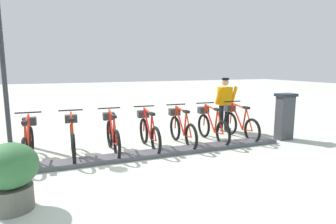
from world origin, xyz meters
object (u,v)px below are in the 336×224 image
Objects in this scene: bike_docked_5 at (73,138)px; planter_bush at (10,173)px; bike_docked_1 at (212,126)px; worker_near_rack at (225,102)px; payment_kiosk at (285,116)px; bike_docked_0 at (239,123)px; lamp_post at (0,32)px; bike_docked_3 at (149,131)px; bike_docked_2 at (181,128)px; bike_docked_6 at (28,142)px; bike_docked_4 at (112,134)px.

planter_bush is at bearing 156.71° from bike_docked_5.
bike_docked_1 is 1.46m from worker_near_rack.
payment_kiosk is at bearing -75.98° from planter_bush.
payment_kiosk is at bearing -117.91° from bike_docked_0.
bike_docked_0 is 6.73m from lamp_post.
bike_docked_3 reaches higher than planter_bush.
lamp_post reaches higher than bike_docked_0.
bike_docked_3 is 4.52m from lamp_post.
bike_docked_2 is (0.00, 1.79, 0.00)m from bike_docked_0.
planter_bush is (-1.62, 6.49, -0.12)m from payment_kiosk.
bike_docked_0 is 1.77× the size of planter_bush.
lamp_post is at bearing 38.19° from bike_docked_5.
bike_docked_6 is at bearing 90.00° from bike_docked_3.
bike_docked_1 is 0.39× the size of lamp_post.
planter_bush is (-2.19, 0.05, 0.11)m from bike_docked_6.
planter_bush is (-2.19, 3.62, 0.11)m from bike_docked_2.
payment_kiosk is 0.29× the size of lamp_post.
bike_docked_3 is at bearing -90.00° from bike_docked_4.
bike_docked_5 is at bearing -23.29° from planter_bush.
bike_docked_3 is at bearing 81.35° from payment_kiosk.
bike_docked_3 is (0.00, 2.68, 0.00)m from bike_docked_0.
bike_docked_5 is at bearing 84.11° from payment_kiosk.
planter_bush is (-2.19, 2.73, 0.11)m from bike_docked_3.
bike_docked_6 is 5.58m from worker_near_rack.
lamp_post is at bearing 51.42° from bike_docked_4.
bike_docked_5 is at bearing 90.00° from bike_docked_1.
lamp_post reaches higher than worker_near_rack.
payment_kiosk is at bearing -98.65° from bike_docked_3.
bike_docked_2 is at bearing 90.00° from bike_docked_1.
bike_docked_0 is 2.68m from bike_docked_3.
lamp_post is (1.91, 5.97, 2.44)m from bike_docked_0.
lamp_post reaches higher than bike_docked_2.
payment_kiosk is 0.77× the size of worker_near_rack.
bike_docked_1 is 4.46m from bike_docked_6.
payment_kiosk is 2.93m from bike_docked_2.
bike_docked_2 is 1.77× the size of planter_bush.
bike_docked_5 is (0.00, 3.57, 0.00)m from bike_docked_1.
bike_docked_4 is (0.00, 0.89, 0.00)m from bike_docked_3.
payment_kiosk reaches higher than bike_docked_0.
lamp_post is at bearing 7.79° from planter_bush.
bike_docked_4 is at bearing 90.00° from bike_docked_2.
bike_docked_0 is 4.46m from bike_docked_5.
bike_docked_3 is 0.39× the size of lamp_post.
bike_docked_3 is at bearing -51.23° from planter_bush.
bike_docked_0 is 1.04× the size of worker_near_rack.
planter_bush is (-2.19, 5.41, 0.11)m from bike_docked_0.
bike_docked_0 is at bearing -90.00° from bike_docked_6.
worker_near_rack is at bearing 32.38° from payment_kiosk.
bike_docked_3 is 1.79m from bike_docked_5.
bike_docked_0 and bike_docked_2 have the same top height.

